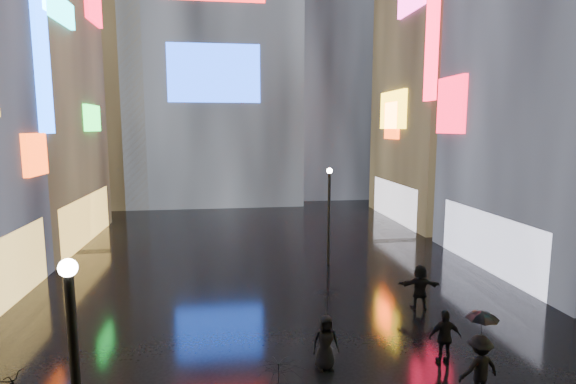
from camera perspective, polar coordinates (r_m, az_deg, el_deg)
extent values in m
plane|color=black|center=(24.91, -2.60, -8.85)|extent=(140.00, 140.00, 0.00)
cube|color=#FE420C|center=(23.70, -29.46, 4.17)|extent=(0.25, 2.24, 1.94)
cube|color=#1455FE|center=(25.52, -28.85, 15.56)|extent=(0.25, 1.40, 8.00)
cube|color=#FFC659|center=(31.55, -24.26, -3.13)|extent=(0.20, 10.00, 3.00)
cube|color=#19E539|center=(32.71, -23.61, 8.59)|extent=(0.25, 3.00, 1.71)
cube|color=#19ECF2|center=(28.42, -27.26, 20.15)|extent=(0.25, 4.84, 1.37)
cube|color=#FE0C2A|center=(35.44, -23.47, 20.60)|extent=(0.25, 3.32, 1.94)
cube|color=white|center=(25.30, 24.14, -5.78)|extent=(0.20, 9.00, 3.00)
cube|color=#FE0C2A|center=(28.10, 20.03, 10.32)|extent=(0.25, 2.99, 3.26)
cube|color=#FE0C2A|center=(31.38, 17.93, 20.14)|extent=(0.25, 1.40, 10.00)
cube|color=black|center=(38.91, 21.06, 17.57)|extent=(10.00, 12.00, 28.00)
cube|color=white|center=(36.71, 13.36, -1.13)|extent=(0.20, 9.00, 3.00)
cube|color=yellow|center=(36.49, 13.17, 10.10)|extent=(0.25, 4.92, 2.91)
cube|color=#FE420C|center=(36.58, 13.07, 8.82)|extent=(0.25, 2.63, 2.87)
cube|color=#194CFF|center=(40.90, -9.37, 14.67)|extent=(8.00, 0.20, 5.00)
cube|color=black|center=(51.89, 4.87, 18.91)|extent=(12.00, 12.00, 34.00)
cube|color=black|center=(47.56, -23.07, 14.42)|extent=(10.00, 10.00, 26.00)
sphere|color=white|center=(8.08, -26.17, -8.64)|extent=(0.30, 0.30, 0.30)
cylinder|color=black|center=(23.96, 5.22, -3.38)|extent=(0.16, 0.16, 5.00)
sphere|color=white|center=(23.58, 5.30, 2.70)|extent=(0.30, 0.30, 0.30)
imported|color=black|center=(13.86, 23.10, -19.87)|extent=(1.26, 0.84, 1.81)
imported|color=black|center=(15.37, 19.31, -16.99)|extent=(1.03, 0.50, 1.71)
imported|color=black|center=(14.37, 4.78, -18.47)|extent=(0.84, 0.56, 1.68)
imported|color=black|center=(19.24, 16.40, -11.51)|extent=(1.76, 0.84, 1.82)
imported|color=black|center=(9.68, -1.07, -23.13)|extent=(1.46, 1.46, 0.96)
imported|color=black|center=(13.33, 23.41, -15.05)|extent=(1.14, 1.14, 0.71)
imported|color=black|center=(13.86, 4.84, -13.87)|extent=(1.22, 1.22, 0.80)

